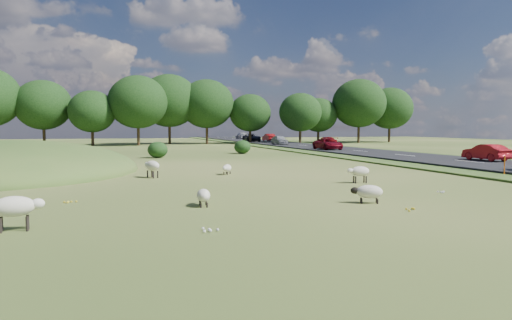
{
  "coord_description": "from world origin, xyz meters",
  "views": [
    {
      "loc": [
        -5.36,
        -20.01,
        2.8
      ],
      "look_at": [
        2.0,
        4.0,
        1.0
      ],
      "focal_mm": 32.0,
      "sensor_mm": 36.0,
      "label": 1
    }
  ],
  "objects_px": {
    "sheep_0": "(152,166)",
    "car_0": "(242,136)",
    "sheep_4": "(203,195)",
    "car_6": "(326,142)",
    "car_4": "(328,144)",
    "sheep_5": "(227,168)",
    "sheep_1": "(15,207)",
    "car_1": "(279,140)",
    "marker_post": "(504,166)",
    "car_2": "(252,138)",
    "sheep_2": "(368,192)",
    "car_5": "(486,152)",
    "sheep_3": "(359,171)",
    "car_3": "(269,137)"
  },
  "relations": [
    {
      "from": "sheep_0",
      "to": "car_0",
      "type": "height_order",
      "value": "car_0"
    },
    {
      "from": "sheep_4",
      "to": "car_6",
      "type": "height_order",
      "value": "car_6"
    },
    {
      "from": "car_4",
      "to": "sheep_5",
      "type": "bearing_deg",
      "value": -128.38
    },
    {
      "from": "sheep_1",
      "to": "car_1",
      "type": "relative_size",
      "value": 0.33
    },
    {
      "from": "sheep_0",
      "to": "marker_post",
      "type": "bearing_deg",
      "value": -130.33
    },
    {
      "from": "car_1",
      "to": "marker_post",
      "type": "bearing_deg",
      "value": -92.9
    },
    {
      "from": "car_2",
      "to": "car_6",
      "type": "relative_size",
      "value": 1.18
    },
    {
      "from": "sheep_0",
      "to": "car_6",
      "type": "xyz_separation_m",
      "value": [
        25.39,
        30.61,
        0.21
      ]
    },
    {
      "from": "sheep_1",
      "to": "car_2",
      "type": "relative_size",
      "value": 0.27
    },
    {
      "from": "sheep_2",
      "to": "car_5",
      "type": "bearing_deg",
      "value": -118.83
    },
    {
      "from": "car_5",
      "to": "car_4",
      "type": "bearing_deg",
      "value": -79.09
    },
    {
      "from": "sheep_0",
      "to": "sheep_1",
      "type": "xyz_separation_m",
      "value": [
        -4.51,
        -12.32,
        -0.0
      ]
    },
    {
      "from": "sheep_3",
      "to": "car_1",
      "type": "distance_m",
      "value": 45.78
    },
    {
      "from": "sheep_5",
      "to": "car_4",
      "type": "xyz_separation_m",
      "value": [
        17.21,
        21.72,
        0.5
      ]
    },
    {
      "from": "marker_post",
      "to": "car_4",
      "type": "relative_size",
      "value": 0.26
    },
    {
      "from": "sheep_3",
      "to": "car_6",
      "type": "relative_size",
      "value": 0.28
    },
    {
      "from": "marker_post",
      "to": "sheep_3",
      "type": "distance_m",
      "value": 9.59
    },
    {
      "from": "marker_post",
      "to": "car_2",
      "type": "bearing_deg",
      "value": 87.83
    },
    {
      "from": "car_5",
      "to": "sheep_1",
      "type": "bearing_deg",
      "value": 26.36
    },
    {
      "from": "car_5",
      "to": "sheep_2",
      "type": "bearing_deg",
      "value": 36.46
    },
    {
      "from": "car_3",
      "to": "car_1",
      "type": "bearing_deg",
      "value": 76.86
    },
    {
      "from": "car_1",
      "to": "car_4",
      "type": "relative_size",
      "value": 0.89
    },
    {
      "from": "marker_post",
      "to": "sheep_5",
      "type": "height_order",
      "value": "marker_post"
    },
    {
      "from": "car_0",
      "to": "car_4",
      "type": "distance_m",
      "value": 52.2
    },
    {
      "from": "car_0",
      "to": "car_1",
      "type": "distance_m",
      "value": 35.79
    },
    {
      "from": "sheep_0",
      "to": "sheep_3",
      "type": "distance_m",
      "value": 11.26
    },
    {
      "from": "car_0",
      "to": "car_6",
      "type": "distance_m",
      "value": 43.65
    },
    {
      "from": "car_3",
      "to": "car_5",
      "type": "xyz_separation_m",
      "value": [
        0.0,
        -52.45,
        -0.05
      ]
    },
    {
      "from": "sheep_4",
      "to": "sheep_1",
      "type": "bearing_deg",
      "value": 120.55
    },
    {
      "from": "car_0",
      "to": "car_5",
      "type": "distance_m",
      "value": 71.77
    },
    {
      "from": "marker_post",
      "to": "car_1",
      "type": "relative_size",
      "value": 0.3
    },
    {
      "from": "car_3",
      "to": "car_4",
      "type": "relative_size",
      "value": 0.9
    },
    {
      "from": "car_5",
      "to": "car_1",
      "type": "bearing_deg",
      "value": -84.0
    },
    {
      "from": "car_4",
      "to": "car_5",
      "type": "distance_m",
      "value": 20.07
    },
    {
      "from": "car_2",
      "to": "car_3",
      "type": "bearing_deg",
      "value": 22.32
    },
    {
      "from": "car_5",
      "to": "marker_post",
      "type": "bearing_deg",
      "value": 51.8
    },
    {
      "from": "car_4",
      "to": "car_5",
      "type": "xyz_separation_m",
      "value": [
        3.8,
        -19.71,
        -0.01
      ]
    },
    {
      "from": "sheep_3",
      "to": "car_6",
      "type": "xyz_separation_m",
      "value": [
        15.6,
        36.17,
        0.28
      ]
    },
    {
      "from": "sheep_1",
      "to": "sheep_5",
      "type": "height_order",
      "value": "sheep_1"
    },
    {
      "from": "car_0",
      "to": "sheep_5",
      "type": "bearing_deg",
      "value": 74.11
    },
    {
      "from": "sheep_4",
      "to": "car_4",
      "type": "relative_size",
      "value": 0.24
    },
    {
      "from": "sheep_0",
      "to": "sheep_5",
      "type": "relative_size",
      "value": 1.28
    },
    {
      "from": "car_1",
      "to": "car_3",
      "type": "relative_size",
      "value": 0.98
    },
    {
      "from": "car_5",
      "to": "car_2",
      "type": "bearing_deg",
      "value": -85.73
    },
    {
      "from": "car_0",
      "to": "car_3",
      "type": "xyz_separation_m",
      "value": [
        0.0,
        -19.31,
        -0.02
      ]
    },
    {
      "from": "marker_post",
      "to": "car_0",
      "type": "distance_m",
      "value": 79.64
    },
    {
      "from": "sheep_1",
      "to": "sheep_2",
      "type": "xyz_separation_m",
      "value": [
        11.5,
        1.22,
        -0.24
      ]
    },
    {
      "from": "sheep_2",
      "to": "car_1",
      "type": "relative_size",
      "value": 0.3
    },
    {
      "from": "sheep_4",
      "to": "car_4",
      "type": "height_order",
      "value": "car_4"
    },
    {
      "from": "car_0",
      "to": "sheep_0",
      "type": "bearing_deg",
      "value": 71.12
    }
  ]
}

